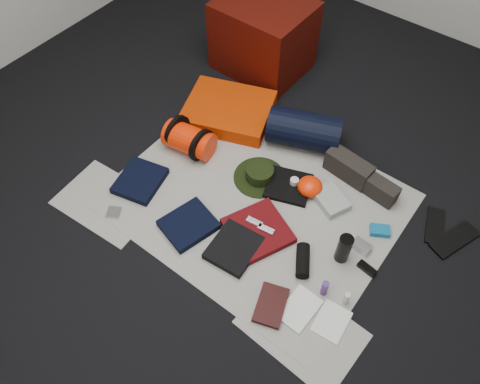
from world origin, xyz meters
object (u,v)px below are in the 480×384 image
Objects in this scene: red_cabinet at (263,37)px; sleeping_pad at (228,110)px; stuff_sack at (189,140)px; water_bottle at (344,248)px; paperback_book at (271,305)px; navy_duffel at (304,130)px; compact_camera at (361,246)px.

red_cabinet is 1.09× the size of sleeping_pad.
water_bottle reaches higher than stuff_sack.
sleeping_pad is 0.39m from stuff_sack.
water_bottle reaches higher than paperback_book.
navy_duffel is (0.55, 0.49, 0.03)m from stuff_sack.
sleeping_pad is 2.92× the size of water_bottle.
sleeping_pad reaches higher than paperback_book.
paperback_book is at bearing -86.57° from navy_duffel.
stuff_sack is 1.18m from paperback_book.
red_cabinet is 1.68m from compact_camera.
sleeping_pad reaches higher than compact_camera.
paperback_book is at bearing -28.67° from stuff_sack.
red_cabinet is 0.63m from sleeping_pad.
water_bottle is 0.49m from paperback_book.
navy_duffel is at bearing -35.43° from red_cabinet.
red_cabinet is at bearing 122.69° from navy_duffel.
compact_camera reaches higher than paperback_book.
water_bottle is (1.30, -1.07, -0.16)m from red_cabinet.
compact_camera is (1.23, -0.37, -0.03)m from sleeping_pad.
compact_camera is at bearing -55.51° from navy_duffel.
navy_duffel is at bearing 149.48° from compact_camera.
stuff_sack is 1.24m from compact_camera.
water_bottle is 1.88× the size of compact_camera.
compact_camera is (0.69, -0.47, -0.10)m from navy_duffel.
stuff_sack is 1.42× the size of paperback_book.
red_cabinet is 1.35× the size of navy_duffel.
navy_duffel is at bearing 9.82° from sleeping_pad.
paperback_book is (0.49, -1.05, -0.10)m from navy_duffel.
navy_duffel is at bearing 41.53° from stuff_sack.
water_bottle reaches higher than compact_camera.
red_cabinet is at bearing 97.31° from stuff_sack.
sleeping_pad is 1.28m from compact_camera.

